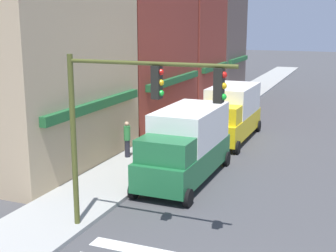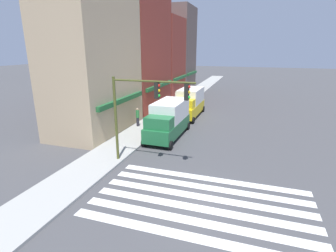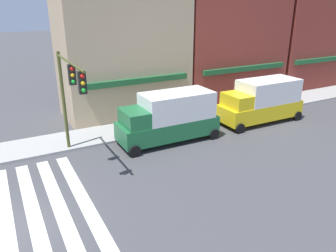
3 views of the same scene
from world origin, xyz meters
The scene contains 11 objects.
ground_plane centered at (0.00, 0.00, 0.00)m, with size 200.00×200.00×0.00m, color #424244.
sidewalk_left centered at (0.00, 7.50, 0.07)m, with size 120.00×3.00×0.15m.
crosswalk_stripes centered at (0.00, 0.00, 0.00)m, with size 5.73×10.80×0.01m.
storefront_row centered at (21.76, 11.50, 6.74)m, with size 34.94×5.30×14.63m.
traffic_signal centered at (3.24, 4.38, 4.16)m, with size 0.32×5.33×5.68m.
box_truck_green centered at (9.03, 4.70, 1.59)m, with size 6.22×2.42×3.04m.
box_truck_yellow centered at (16.51, 4.70, 1.59)m, with size 6.22×2.42×3.04m.
pedestrian_blue_shirt centered at (21.81, 6.58, 1.07)m, with size 0.32×0.32×1.77m.
pedestrian_white_shirt centered at (21.30, 7.65, 1.07)m, with size 0.32×0.32×1.77m.
pedestrian_green_top centered at (10.72, 8.34, 1.07)m, with size 0.32×0.32×1.77m.
fire_hydrant centered at (7.87, 6.40, 0.61)m, with size 0.24×0.24×0.84m.
Camera 2 is at (-11.33, -1.98, 7.40)m, focal length 28.00 mm.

